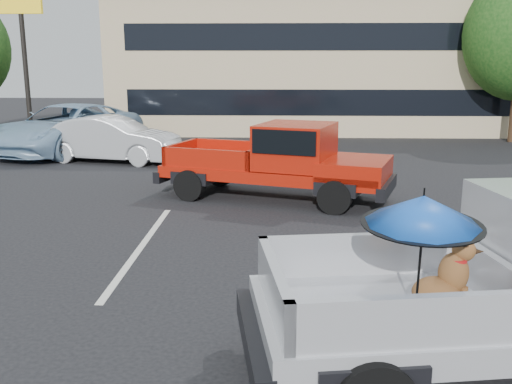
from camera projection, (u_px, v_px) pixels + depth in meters
ground at (322, 293)px, 7.97m from camera, size 90.00×90.00×0.00m
stripe_left at (142, 246)px, 10.01m from camera, size 0.12×5.00×0.01m
stripe_right at (487, 250)px, 9.82m from camera, size 0.12×5.00×0.01m
motel_building at (330, 62)px, 27.65m from camera, size 20.40×8.40×6.30m
motel_sign at (22, 21)px, 20.90m from camera, size 1.60×0.22×6.00m
tree_back at (401, 38)px, 30.19m from camera, size 4.68×4.68×7.11m
red_pickup at (289, 159)px, 13.20m from camera, size 5.76×3.53×1.79m
silver_sedan at (112, 139)px, 18.45m from camera, size 4.69×2.50×1.47m
blue_suv at (67, 129)px, 20.31m from camera, size 4.74×6.77×1.72m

